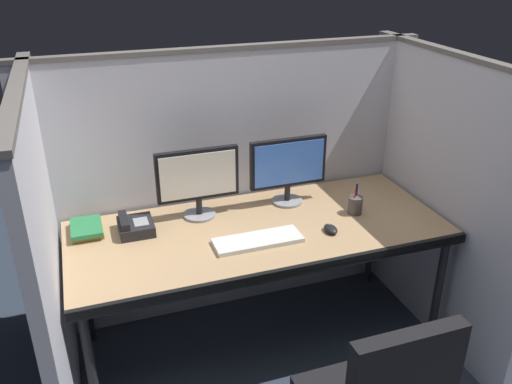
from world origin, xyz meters
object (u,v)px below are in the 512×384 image
at_px(book_stack, 87,228).
at_px(desk_phone, 135,226).
at_px(monitor_left, 198,179).
at_px(monitor_right, 288,166).
at_px(keyboard_main, 258,240).
at_px(computer_mouse, 331,229).
at_px(desk, 260,238).
at_px(pen_cup, 355,205).

bearing_deg(book_stack, desk_phone, -17.87).
relative_size(monitor_left, monitor_right, 1.00).
bearing_deg(book_stack, keyboard_main, -25.64).
relative_size(monitor_left, computer_mouse, 4.48).
bearing_deg(desk, pen_cup, -0.07).
distance_m(pen_cup, desk_phone, 1.15).
xyz_separation_m(monitor_left, keyboard_main, (0.20, -0.36, -0.20)).
height_order(monitor_left, keyboard_main, monitor_left).
bearing_deg(monitor_left, pen_cup, -16.98).
xyz_separation_m(keyboard_main, book_stack, (-0.77, 0.37, 0.01)).
bearing_deg(monitor_right, monitor_left, 179.85).
distance_m(desk_phone, book_stack, 0.24).
bearing_deg(desk_phone, desk, -16.61).
xyz_separation_m(keyboard_main, desk_phone, (-0.55, 0.30, 0.02)).
height_order(desk, desk_phone, desk_phone).
distance_m(keyboard_main, book_stack, 0.86).
height_order(monitor_left, book_stack, monitor_left).
bearing_deg(book_stack, monitor_left, -1.16).
relative_size(desk, computer_mouse, 19.79).
xyz_separation_m(desk, desk_phone, (-0.60, 0.18, 0.08)).
xyz_separation_m(computer_mouse, desk_phone, (-0.92, 0.32, 0.02)).
relative_size(computer_mouse, desk_phone, 0.51).
bearing_deg(computer_mouse, book_stack, 161.07).
height_order(computer_mouse, book_stack, book_stack).
bearing_deg(pen_cup, desk_phone, 171.02).
bearing_deg(pen_cup, desk, 179.93).
bearing_deg(keyboard_main, monitor_left, 119.12).
distance_m(monitor_right, keyboard_main, 0.51).
bearing_deg(monitor_left, keyboard_main, -60.88).
bearing_deg(computer_mouse, pen_cup, 33.70).
bearing_deg(desk_phone, monitor_left, 10.14).
bearing_deg(desk, keyboard_main, -114.30).
height_order(monitor_left, monitor_right, same).
height_order(desk, pen_cup, pen_cup).
height_order(pen_cup, desk_phone, pen_cup).
height_order(monitor_right, computer_mouse, monitor_right).
relative_size(monitor_right, keyboard_main, 1.00).
bearing_deg(keyboard_main, desk, 65.70).
distance_m(computer_mouse, book_stack, 1.22).
bearing_deg(desk_phone, monitor_right, 4.09).
distance_m(desk, book_stack, 0.87).
bearing_deg(monitor_left, desk, -43.45).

